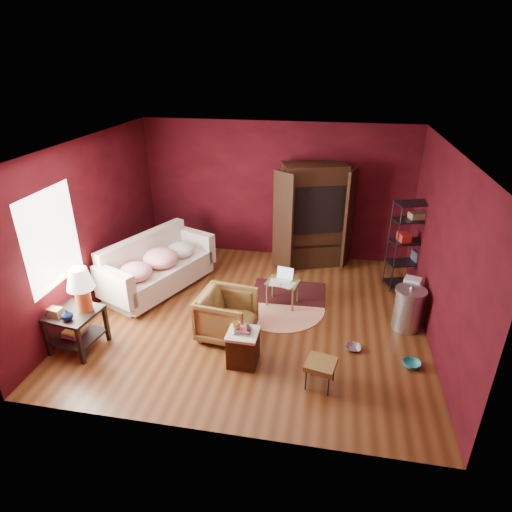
{
  "coord_description": "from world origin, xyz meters",
  "views": [
    {
      "loc": [
        1.13,
        -5.95,
        3.98
      ],
      "look_at": [
        0.0,
        0.2,
        1.0
      ],
      "focal_mm": 30.0,
      "sensor_mm": 36.0,
      "label": 1
    }
  ],
  "objects_px": {
    "laptop_desk": "(283,284)",
    "tv_armoire": "(313,214)",
    "sofa": "(156,270)",
    "hamper": "(243,347)",
    "armchair": "(227,313)",
    "wire_shelving": "(414,242)",
    "side_table": "(78,302)"
  },
  "relations": [
    {
      "from": "armchair",
      "to": "wire_shelving",
      "type": "distance_m",
      "value": 3.66
    },
    {
      "from": "sofa",
      "to": "tv_armoire",
      "type": "distance_m",
      "value": 3.22
    },
    {
      "from": "side_table",
      "to": "hamper",
      "type": "distance_m",
      "value": 2.44
    },
    {
      "from": "side_table",
      "to": "sofa",
      "type": "bearing_deg",
      "value": 77.86
    },
    {
      "from": "sofa",
      "to": "hamper",
      "type": "relative_size",
      "value": 3.29
    },
    {
      "from": "armchair",
      "to": "wire_shelving",
      "type": "xyz_separation_m",
      "value": [
        2.94,
        2.12,
        0.5
      ]
    },
    {
      "from": "side_table",
      "to": "tv_armoire",
      "type": "distance_m",
      "value": 4.64
    },
    {
      "from": "armchair",
      "to": "laptop_desk",
      "type": "xyz_separation_m",
      "value": [
        0.72,
        1.06,
        0.0
      ]
    },
    {
      "from": "sofa",
      "to": "tv_armoire",
      "type": "bearing_deg",
      "value": -35.24
    },
    {
      "from": "laptop_desk",
      "to": "tv_armoire",
      "type": "bearing_deg",
      "value": 89.31
    },
    {
      "from": "side_table",
      "to": "hamper",
      "type": "xyz_separation_m",
      "value": [
        2.39,
        0.05,
        -0.5
      ]
    },
    {
      "from": "armchair",
      "to": "tv_armoire",
      "type": "relative_size",
      "value": 0.39
    },
    {
      "from": "hamper",
      "to": "armchair",
      "type": "bearing_deg",
      "value": 122.61
    },
    {
      "from": "sofa",
      "to": "wire_shelving",
      "type": "bearing_deg",
      "value": -54.34
    },
    {
      "from": "tv_armoire",
      "to": "wire_shelving",
      "type": "relative_size",
      "value": 1.25
    },
    {
      "from": "laptop_desk",
      "to": "wire_shelving",
      "type": "relative_size",
      "value": 0.4
    },
    {
      "from": "sofa",
      "to": "side_table",
      "type": "bearing_deg",
      "value": -167.98
    },
    {
      "from": "side_table",
      "to": "laptop_desk",
      "type": "height_order",
      "value": "side_table"
    },
    {
      "from": "sofa",
      "to": "tv_armoire",
      "type": "xyz_separation_m",
      "value": [
        2.71,
        1.6,
        0.7
      ]
    },
    {
      "from": "laptop_desk",
      "to": "hamper",
      "type": "bearing_deg",
      "value": -90.76
    },
    {
      "from": "hamper",
      "to": "tv_armoire",
      "type": "distance_m",
      "value": 3.55
    },
    {
      "from": "sofa",
      "to": "side_table",
      "type": "relative_size",
      "value": 1.53
    },
    {
      "from": "sofa",
      "to": "armchair",
      "type": "height_order",
      "value": "armchair"
    },
    {
      "from": "side_table",
      "to": "hamper",
      "type": "height_order",
      "value": "side_table"
    },
    {
      "from": "armchair",
      "to": "side_table",
      "type": "bearing_deg",
      "value": 114.46
    },
    {
      "from": "hamper",
      "to": "side_table",
      "type": "bearing_deg",
      "value": -178.86
    },
    {
      "from": "tv_armoire",
      "to": "hamper",
      "type": "bearing_deg",
      "value": -120.81
    },
    {
      "from": "armchair",
      "to": "tv_armoire",
      "type": "bearing_deg",
      "value": -14.26
    },
    {
      "from": "sofa",
      "to": "hamper",
      "type": "bearing_deg",
      "value": -107.54
    },
    {
      "from": "armchair",
      "to": "laptop_desk",
      "type": "distance_m",
      "value": 1.29
    },
    {
      "from": "laptop_desk",
      "to": "tv_armoire",
      "type": "xyz_separation_m",
      "value": [
        0.36,
        1.73,
        0.67
      ]
    },
    {
      "from": "sofa",
      "to": "wire_shelving",
      "type": "xyz_separation_m",
      "value": [
        4.56,
        0.93,
        0.53
      ]
    }
  ]
}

